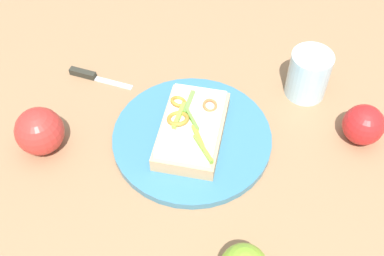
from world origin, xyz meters
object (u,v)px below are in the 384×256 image
object	(u,v)px
plate	(192,138)
sandwich	(192,128)
apple_0	(363,125)
apple_1	(40,131)
knife	(92,76)
drinking_glass	(308,75)

from	to	relation	value
plate	sandwich	xyz separation A→B (m)	(-0.00, -0.00, 0.03)
plate	sandwich	bearing A→B (deg)	-108.73
plate	apple_0	distance (m)	0.29
apple_1	knife	size ratio (longest dim) A/B	0.63
apple_0	drinking_glass	world-z (taller)	drinking_glass
apple_1	knife	distance (m)	0.18
plate	knife	size ratio (longest dim) A/B	2.12
sandwich	drinking_glass	size ratio (longest dim) A/B	2.05
plate	apple_1	bearing A→B (deg)	-64.97
plate	apple_1	world-z (taller)	apple_1
apple_1	apple_0	bearing A→B (deg)	114.14
plate	apple_0	xyz separation A→B (m)	(-0.12, 0.27, 0.03)
apple_1	drinking_glass	size ratio (longest dim) A/B	0.89
apple_0	apple_1	size ratio (longest dim) A/B	0.86
sandwich	apple_1	distance (m)	0.25
apple_0	knife	bearing A→B (deg)	-84.56
sandwich	drinking_glass	bearing A→B (deg)	-49.92
apple_1	drinking_glass	xyz separation A→B (m)	(-0.30, 0.38, 0.00)
apple_0	drinking_glass	xyz separation A→B (m)	(-0.07, -0.11, 0.01)
plate	apple_0	world-z (taller)	apple_0
sandwich	apple_0	distance (m)	0.29
sandwich	apple_1	xyz separation A→B (m)	(0.11, -0.23, 0.01)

